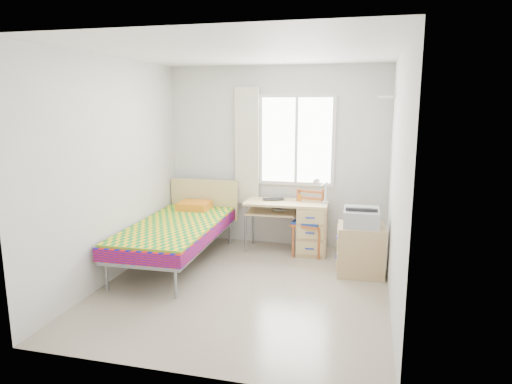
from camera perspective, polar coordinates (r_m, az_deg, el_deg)
floor at (r=5.35m, az=-1.44°, el=-11.83°), size 3.50×3.50×0.00m
ceiling at (r=4.94m, az=-1.59°, el=17.11°), size 3.50×3.50×0.00m
wall_back at (r=6.67m, az=2.53°, el=4.40°), size 3.20×0.00×3.20m
wall_left at (r=5.62m, az=-17.44°, el=2.60°), size 0.00×3.50×3.50m
wall_right at (r=4.81m, az=17.18°, el=1.23°), size 0.00×3.50×3.50m
window at (r=6.57m, az=5.09°, el=6.45°), size 1.10×0.04×1.30m
curtain at (r=6.68m, az=-1.13°, el=5.71°), size 0.35×0.05×1.70m
floating_shelf at (r=6.14m, az=15.95°, el=11.34°), size 0.20×0.32×0.03m
bed at (r=6.06m, az=-9.69°, el=-4.56°), size 1.06×2.21×0.95m
desk at (r=6.43m, az=6.41°, el=-4.18°), size 1.17×0.58×0.72m
chair at (r=6.36m, az=6.65°, el=-3.26°), size 0.45×0.45×0.91m
cabinet at (r=5.79m, az=12.92°, el=-7.03°), size 0.60×0.54×0.61m
printer at (r=5.70m, az=13.03°, el=-3.03°), size 0.43×0.50×0.21m
laptop at (r=6.44m, az=2.28°, el=-0.98°), size 0.36×0.31×0.02m
pen_cup at (r=6.47m, az=5.43°, el=-0.69°), size 0.09×0.09×0.09m
task_lamp at (r=6.20m, az=8.08°, el=0.46°), size 0.21×0.31×0.37m
book at (r=6.50m, az=2.10°, el=-2.15°), size 0.25×0.28×0.02m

